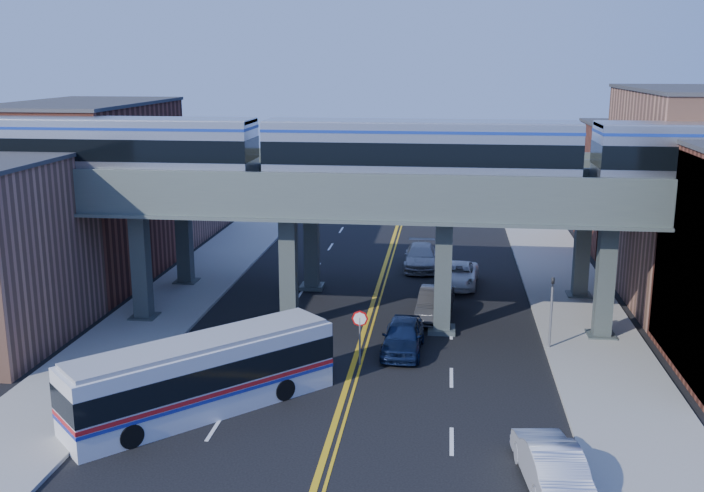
% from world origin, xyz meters
% --- Properties ---
extents(ground, '(120.00, 120.00, 0.00)m').
position_xyz_m(ground, '(0.00, 0.00, 0.00)').
color(ground, black).
rests_on(ground, ground).
extents(sidewalk_west, '(5.00, 70.00, 0.16)m').
position_xyz_m(sidewalk_west, '(-11.50, 10.00, 0.08)').
color(sidewalk_west, gray).
rests_on(sidewalk_west, ground).
extents(sidewalk_east, '(5.00, 70.00, 0.16)m').
position_xyz_m(sidewalk_east, '(11.50, 10.00, 0.08)').
color(sidewalk_east, gray).
rests_on(sidewalk_east, ground).
extents(building_west_b, '(8.00, 14.00, 11.00)m').
position_xyz_m(building_west_b, '(-18.50, 16.00, 5.50)').
color(building_west_b, brown).
rests_on(building_west_b, ground).
extents(building_west_c, '(8.00, 10.00, 8.00)m').
position_xyz_m(building_west_c, '(-18.50, 29.00, 4.00)').
color(building_west_c, '#A26C54').
rests_on(building_west_c, ground).
extents(building_east_b, '(8.00, 14.00, 12.00)m').
position_xyz_m(building_east_b, '(18.50, 16.00, 6.00)').
color(building_east_b, '#A26C54').
rests_on(building_east_b, ground).
extents(building_east_c, '(8.00, 10.00, 9.00)m').
position_xyz_m(building_east_c, '(18.50, 29.00, 4.50)').
color(building_east_c, brown).
rests_on(building_east_c, ground).
extents(mural_panel, '(0.10, 9.50, 9.50)m').
position_xyz_m(mural_panel, '(14.55, 4.00, 4.75)').
color(mural_panel, teal).
rests_on(mural_panel, ground).
extents(elevated_viaduct_near, '(52.00, 3.60, 7.40)m').
position_xyz_m(elevated_viaduct_near, '(0.00, 8.00, 6.47)').
color(elevated_viaduct_near, '#3A4441').
rests_on(elevated_viaduct_near, ground).
extents(elevated_viaduct_far, '(52.00, 3.60, 7.40)m').
position_xyz_m(elevated_viaduct_far, '(0.00, 15.00, 6.47)').
color(elevated_viaduct_far, '#3A4441').
rests_on(elevated_viaduct_far, ground).
extents(transit_train, '(47.50, 2.98, 3.47)m').
position_xyz_m(transit_train, '(2.68, 8.00, 9.28)').
color(transit_train, black).
rests_on(transit_train, elevated_viaduct_near).
extents(stop_sign, '(0.76, 0.09, 2.63)m').
position_xyz_m(stop_sign, '(0.30, 3.00, 1.76)').
color(stop_sign, slate).
rests_on(stop_sign, ground).
extents(traffic_signal, '(0.15, 0.18, 4.10)m').
position_xyz_m(traffic_signal, '(9.20, 6.00, 2.30)').
color(traffic_signal, slate).
rests_on(traffic_signal, ground).
extents(transit_bus, '(9.55, 9.59, 2.85)m').
position_xyz_m(transit_bus, '(-5.35, -2.58, 1.47)').
color(transit_bus, silver).
rests_on(transit_bus, ground).
extents(car_lane_a, '(2.05, 4.73, 1.59)m').
position_xyz_m(car_lane_a, '(2.17, 4.92, 0.79)').
color(car_lane_a, '#101B3B').
rests_on(car_lane_a, ground).
extents(car_lane_b, '(2.12, 4.98, 1.60)m').
position_xyz_m(car_lane_b, '(3.60, 10.25, 0.80)').
color(car_lane_b, '#2B2B2E').
rests_on(car_lane_b, ground).
extents(car_lane_c, '(2.69, 5.12, 1.37)m').
position_xyz_m(car_lane_c, '(4.94, 16.80, 0.69)').
color(car_lane_c, silver).
rests_on(car_lane_c, ground).
extents(car_lane_d, '(2.21, 5.31, 1.54)m').
position_xyz_m(car_lane_d, '(2.45, 20.75, 0.77)').
color(car_lane_d, '#A2A2A7').
rests_on(car_lane_d, ground).
extents(car_parked_curb, '(2.28, 4.98, 1.58)m').
position_xyz_m(car_parked_curb, '(7.69, -6.59, 0.79)').
color(car_parked_curb, silver).
rests_on(car_parked_curb, ground).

